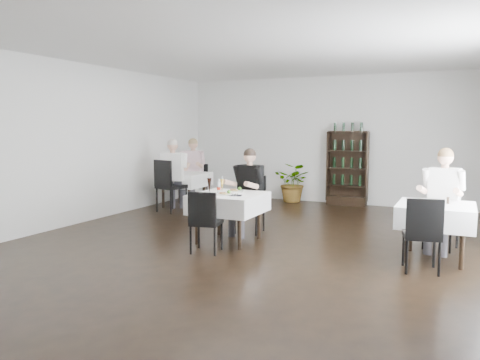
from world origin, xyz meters
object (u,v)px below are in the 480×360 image
wine_shelf (347,169)px  potted_tree (294,183)px  main_table (229,203)px  diner_main (247,185)px

wine_shelf → potted_tree: size_ratio=1.84×
main_table → diner_main: (0.06, 0.57, 0.22)m
wine_shelf → main_table: 4.41m
potted_tree → diner_main: size_ratio=0.65×
main_table → potted_tree: (-0.35, 4.20, -0.15)m
wine_shelf → main_table: (-0.90, -4.31, -0.23)m
diner_main → wine_shelf: bearing=77.3°
wine_shelf → diner_main: wine_shelf is taller
wine_shelf → diner_main: size_ratio=1.20×
diner_main → main_table: bearing=-95.9°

